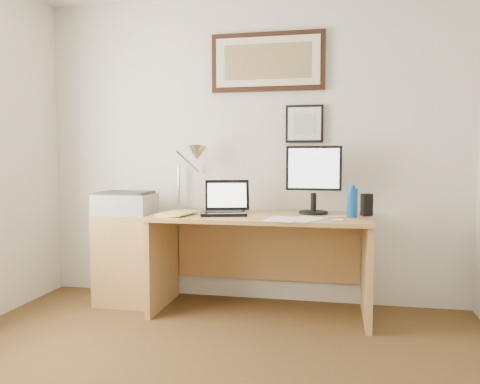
% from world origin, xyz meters
% --- Properties ---
extents(wall_back, '(3.50, 0.02, 2.50)m').
position_xyz_m(wall_back, '(0.00, 2.00, 1.25)').
color(wall_back, silver).
rests_on(wall_back, ground).
extents(side_cabinet, '(0.50, 0.40, 0.73)m').
position_xyz_m(side_cabinet, '(-0.92, 1.68, 0.36)').
color(side_cabinet, '#A97D47').
rests_on(side_cabinet, floor).
extents(water_bottle, '(0.07, 0.07, 0.21)m').
position_xyz_m(water_bottle, '(0.82, 1.62, 0.86)').
color(water_bottle, '#0C469D').
rests_on(water_bottle, desk).
extents(bottle_cap, '(0.04, 0.04, 0.02)m').
position_xyz_m(bottle_cap, '(0.82, 1.62, 0.97)').
color(bottle_cap, '#0C469D').
rests_on(bottle_cap, water_bottle).
extents(speaker, '(0.09, 0.08, 0.16)m').
position_xyz_m(speaker, '(0.93, 1.74, 0.83)').
color(speaker, black).
rests_on(speaker, desk).
extents(paper_sheet_a, '(0.26, 0.33, 0.00)m').
position_xyz_m(paper_sheet_a, '(0.34, 1.42, 0.75)').
color(paper_sheet_a, white).
rests_on(paper_sheet_a, desk).
extents(paper_sheet_b, '(0.34, 0.37, 0.00)m').
position_xyz_m(paper_sheet_b, '(0.49, 1.44, 0.75)').
color(paper_sheet_b, white).
rests_on(paper_sheet_b, desk).
extents(sticky_pad, '(0.08, 0.08, 0.01)m').
position_xyz_m(sticky_pad, '(0.72, 1.43, 0.76)').
color(sticky_pad, '#FFEB78').
rests_on(sticky_pad, desk).
extents(marker_pen, '(0.14, 0.06, 0.02)m').
position_xyz_m(marker_pen, '(0.71, 1.57, 0.76)').
color(marker_pen, white).
rests_on(marker_pen, desk).
extents(book, '(0.26, 0.32, 0.02)m').
position_xyz_m(book, '(-0.56, 1.51, 0.76)').
color(book, '#C8C05E').
rests_on(book, desk).
extents(desk, '(1.60, 0.70, 0.75)m').
position_xyz_m(desk, '(0.15, 1.72, 0.51)').
color(desk, '#A97D47').
rests_on(desk, floor).
extents(laptop, '(0.39, 0.38, 0.26)m').
position_xyz_m(laptop, '(-0.12, 1.62, 0.81)').
color(laptop, black).
rests_on(laptop, desk).
extents(lcd_monitor, '(0.42, 0.22, 0.52)m').
position_xyz_m(lcd_monitor, '(0.54, 1.78, 1.04)').
color(lcd_monitor, black).
rests_on(lcd_monitor, desk).
extents(printer, '(0.44, 0.34, 0.18)m').
position_xyz_m(printer, '(-0.95, 1.66, 0.82)').
color(printer, '#A0A0A3').
rests_on(printer, side_cabinet).
extents(desk_lamp, '(0.29, 0.27, 0.53)m').
position_xyz_m(desk_lamp, '(-0.41, 1.81, 1.19)').
color(desk_lamp, white).
rests_on(desk_lamp, desk).
extents(picture_large, '(0.92, 0.04, 0.47)m').
position_xyz_m(picture_large, '(0.15, 1.97, 1.95)').
color(picture_large, black).
rests_on(picture_large, wall_back).
extents(picture_small, '(0.30, 0.03, 0.30)m').
position_xyz_m(picture_small, '(0.45, 1.97, 1.45)').
color(picture_small, black).
rests_on(picture_small, wall_back).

